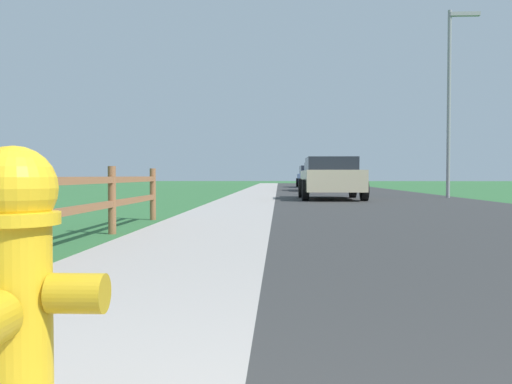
{
  "coord_description": "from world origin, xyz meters",
  "views": [
    {
      "loc": [
        0.13,
        -0.51,
        0.83
      ],
      "look_at": [
        -0.2,
        7.37,
        0.59
      ],
      "focal_mm": 38.02,
      "sensor_mm": 36.0,
      "label": 1
    }
  ],
  "objects_px": {
    "parked_car_blue": "(312,177)",
    "parked_suv_beige": "(331,178)",
    "fire_hydrant": "(13,297)",
    "street_lamp": "(452,88)",
    "parked_car_red": "(320,176)"
  },
  "relations": [
    {
      "from": "parked_suv_beige",
      "to": "street_lamp",
      "type": "distance_m",
      "value": 5.89
    },
    {
      "from": "parked_car_red",
      "to": "parked_car_blue",
      "type": "distance_m",
      "value": 9.14
    },
    {
      "from": "parked_car_red",
      "to": "parked_suv_beige",
      "type": "bearing_deg",
      "value": -92.17
    },
    {
      "from": "parked_car_blue",
      "to": "parked_suv_beige",
      "type": "bearing_deg",
      "value": -91.49
    },
    {
      "from": "parked_suv_beige",
      "to": "parked_car_red",
      "type": "height_order",
      "value": "parked_car_red"
    },
    {
      "from": "fire_hydrant",
      "to": "parked_suv_beige",
      "type": "height_order",
      "value": "parked_suv_beige"
    },
    {
      "from": "fire_hydrant",
      "to": "parked_car_red",
      "type": "relative_size",
      "value": 0.2
    },
    {
      "from": "parked_car_red",
      "to": "street_lamp",
      "type": "height_order",
      "value": "street_lamp"
    },
    {
      "from": "parked_car_red",
      "to": "street_lamp",
      "type": "relative_size",
      "value": 0.66
    },
    {
      "from": "fire_hydrant",
      "to": "street_lamp",
      "type": "height_order",
      "value": "street_lamp"
    },
    {
      "from": "fire_hydrant",
      "to": "parked_suv_beige",
      "type": "bearing_deg",
      "value": 81.75
    },
    {
      "from": "parked_suv_beige",
      "to": "street_lamp",
      "type": "relative_size",
      "value": 0.62
    },
    {
      "from": "fire_hydrant",
      "to": "parked_car_red",
      "type": "xyz_separation_m",
      "value": [
        2.98,
        28.49,
        0.3
      ]
    },
    {
      "from": "fire_hydrant",
      "to": "street_lamp",
      "type": "relative_size",
      "value": 0.13
    },
    {
      "from": "parked_suv_beige",
      "to": "street_lamp",
      "type": "bearing_deg",
      "value": 17.11
    }
  ]
}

